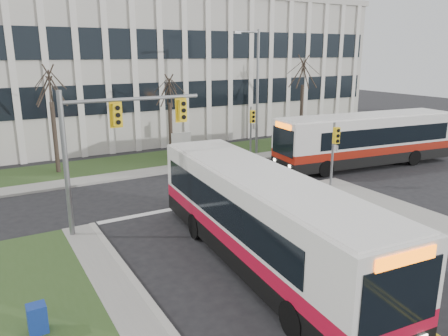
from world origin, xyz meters
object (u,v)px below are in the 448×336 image
bus_cross (365,141)px  streetlight (256,86)px  directory_sign (181,144)px  newspaper_box_blue (38,320)px  bus_main (261,221)px

bus_cross → streetlight: bearing=-138.1°
directory_sign → newspaper_box_blue: 20.60m
streetlight → directory_sign: bearing=166.8°
bus_cross → newspaper_box_blue: bearing=-61.7°
directory_sign → bus_main: 16.88m
streetlight → newspaper_box_blue: bearing=-138.6°
bus_main → bus_cross: 16.75m
streetlight → bus_main: bearing=-123.1°
directory_sign → bus_cross: size_ratio=0.15×
bus_cross → newspaper_box_blue: bus_cross is taller
directory_sign → newspaper_box_blue: directory_sign is taller
directory_sign → bus_cross: bus_cross is taller
directory_sign → bus_main: bearing=-104.7°
bus_main → newspaper_box_blue: 7.83m
directory_sign → bus_main: bus_main is taller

